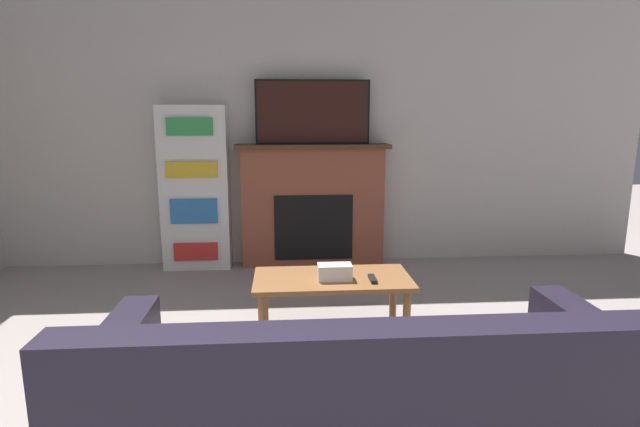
% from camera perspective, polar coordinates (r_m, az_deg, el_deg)
% --- Properties ---
extents(wall_back, '(6.85, 0.06, 2.70)m').
position_cam_1_polar(wall_back, '(4.93, -1.87, 9.90)').
color(wall_back, beige).
rests_on(wall_back, ground_plane).
extents(fireplace, '(1.47, 0.28, 1.19)m').
position_cam_1_polar(fireplace, '(4.87, -0.82, 0.99)').
color(fireplace, brown).
rests_on(fireplace, ground_plane).
extents(tv, '(1.08, 0.03, 0.60)m').
position_cam_1_polar(tv, '(4.77, -0.84, 11.51)').
color(tv, black).
rests_on(tv, fireplace).
extents(couch, '(2.13, 0.92, 0.81)m').
position_cam_1_polar(couch, '(2.16, 5.00, -22.28)').
color(couch, black).
rests_on(couch, ground_plane).
extents(coffee_table, '(1.03, 0.52, 0.41)m').
position_cam_1_polar(coffee_table, '(3.34, 1.41, -8.16)').
color(coffee_table, brown).
rests_on(coffee_table, ground_plane).
extents(tissue_box, '(0.22, 0.12, 0.10)m').
position_cam_1_polar(tissue_box, '(3.26, 1.70, -6.68)').
color(tissue_box, white).
rests_on(tissue_box, coffee_table).
extents(remote_control, '(0.04, 0.15, 0.02)m').
position_cam_1_polar(remote_control, '(3.26, 6.03, -7.43)').
color(remote_control, black).
rests_on(remote_control, coffee_table).
extents(bookshelf, '(0.63, 0.29, 1.55)m').
position_cam_1_polar(bookshelf, '(4.89, -14.05, 2.79)').
color(bookshelf, white).
rests_on(bookshelf, ground_plane).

